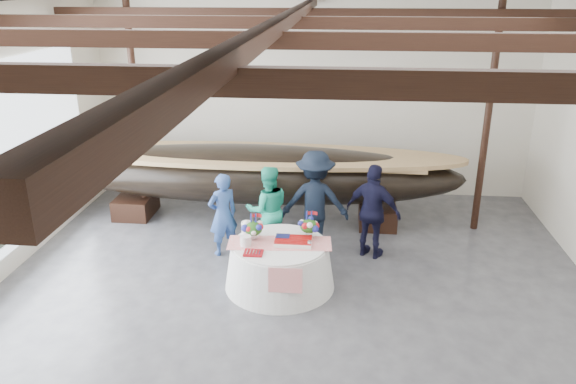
# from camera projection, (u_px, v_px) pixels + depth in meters

# --- Properties ---
(floor) EXTENTS (10.00, 12.00, 0.01)m
(floor) POSITION_uv_depth(u_px,v_px,m) (286.00, 333.00, 8.19)
(floor) COLOR #3D3D42
(floor) RESTS_ON ground
(wall_back) EXTENTS (10.00, 0.02, 4.50)m
(wall_back) POSITION_uv_depth(u_px,v_px,m) (313.00, 99.00, 12.97)
(wall_back) COLOR silver
(wall_back) RESTS_ON ground
(ceiling) EXTENTS (10.00, 12.00, 0.01)m
(ceiling) POSITION_uv_depth(u_px,v_px,m) (286.00, 10.00, 6.59)
(ceiling) COLOR white
(ceiling) RESTS_ON wall_back
(pavilion_structure) EXTENTS (9.80, 11.76, 4.50)m
(pavilion_structure) POSITION_uv_depth(u_px,v_px,m) (292.00, 46.00, 7.44)
(pavilion_structure) COLOR black
(pavilion_structure) RESTS_ON ground
(longboat_display) EXTENTS (8.71, 1.74, 1.63)m
(longboat_display) POSITION_uv_depth(u_px,v_px,m) (253.00, 173.00, 11.71)
(longboat_display) COLOR black
(longboat_display) RESTS_ON ground
(banquet_table) EXTENTS (1.83, 1.83, 0.79)m
(banquet_table) POSITION_uv_depth(u_px,v_px,m) (280.00, 265.00, 9.33)
(banquet_table) COLOR silver
(banquet_table) RESTS_ON ground
(tabletop_items) EXTENTS (1.73, 0.97, 0.40)m
(tabletop_items) POSITION_uv_depth(u_px,v_px,m) (279.00, 232.00, 9.26)
(tabletop_items) COLOR red
(tabletop_items) RESTS_ON banquet_table
(guest_woman_blue) EXTENTS (0.69, 0.65, 1.58)m
(guest_woman_blue) POSITION_uv_depth(u_px,v_px,m) (223.00, 214.00, 10.31)
(guest_woman_blue) COLOR #2B498A
(guest_woman_blue) RESTS_ON ground
(guest_woman_teal) EXTENTS (0.96, 0.84, 1.68)m
(guest_woman_teal) POSITION_uv_depth(u_px,v_px,m) (268.00, 210.00, 10.39)
(guest_woman_teal) COLOR #21AF8C
(guest_woman_teal) RESTS_ON ground
(guest_man_left) EXTENTS (1.26, 0.73, 1.95)m
(guest_man_left) POSITION_uv_depth(u_px,v_px,m) (315.00, 201.00, 10.41)
(guest_man_left) COLOR black
(guest_man_left) RESTS_ON ground
(guest_man_right) EXTENTS (1.13, 0.85, 1.78)m
(guest_man_right) POSITION_uv_depth(u_px,v_px,m) (373.00, 212.00, 10.17)
(guest_man_right) COLOR black
(guest_man_right) RESTS_ON ground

